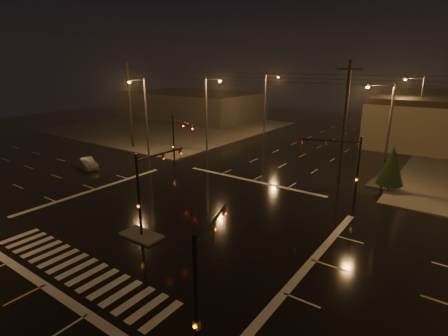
# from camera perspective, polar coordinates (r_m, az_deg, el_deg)

# --- Properties ---
(ground) EXTENTS (140.00, 140.00, 0.00)m
(ground) POSITION_cam_1_polar(r_m,az_deg,el_deg) (28.15, -7.14, -7.91)
(ground) COLOR black
(ground) RESTS_ON ground
(sidewalk_nw) EXTENTS (36.00, 36.00, 0.12)m
(sidewalk_nw) POSITION_cam_1_polar(r_m,az_deg,el_deg) (69.04, -8.78, 6.74)
(sidewalk_nw) COLOR #484540
(sidewalk_nw) RESTS_ON ground
(median_island) EXTENTS (3.00, 1.60, 0.15)m
(median_island) POSITION_cam_1_polar(r_m,az_deg,el_deg) (25.64, -13.28, -10.64)
(median_island) COLOR #484540
(median_island) RESTS_ON ground
(crosswalk) EXTENTS (15.00, 2.60, 0.01)m
(crosswalk) POSITION_cam_1_polar(r_m,az_deg,el_deg) (23.17, -22.84, -14.90)
(crosswalk) COLOR beige
(crosswalk) RESTS_ON ground
(stop_bar_near) EXTENTS (16.00, 0.50, 0.01)m
(stop_bar_near) POSITION_cam_1_polar(r_m,az_deg,el_deg) (22.41, -27.32, -16.65)
(stop_bar_near) COLOR beige
(stop_bar_near) RESTS_ON ground
(stop_bar_far) EXTENTS (16.00, 0.50, 0.01)m
(stop_bar_far) POSITION_cam_1_polar(r_m,az_deg,el_deg) (36.39, 4.61, -2.08)
(stop_bar_far) COLOR beige
(stop_bar_far) RESTS_ON ground
(commercial_block) EXTENTS (30.00, 18.00, 5.60)m
(commercial_block) POSITION_cam_1_polar(r_m,az_deg,el_deg) (80.77, -5.47, 10.22)
(commercial_block) COLOR #3E3936
(commercial_block) RESTS_ON ground
(signal_mast_median) EXTENTS (0.25, 4.59, 6.00)m
(signal_mast_median) POSITION_cam_1_polar(r_m,az_deg,el_deg) (24.78, -12.24, -2.29)
(signal_mast_median) COLOR black
(signal_mast_median) RESTS_ON ground
(signal_mast_ne) EXTENTS (4.84, 1.86, 6.00)m
(signal_mast_ne) POSITION_cam_1_polar(r_m,az_deg,el_deg) (30.93, 19.17, 1.00)
(signal_mast_ne) COLOR black
(signal_mast_ne) RESTS_ON ground
(signal_mast_nw) EXTENTS (4.84, 1.86, 6.00)m
(signal_mast_nw) POSITION_cam_1_polar(r_m,az_deg,el_deg) (40.30, -7.61, 5.24)
(signal_mast_nw) COLOR black
(signal_mast_nw) RESTS_ON ground
(signal_mast_se) EXTENTS (1.55, 3.87, 6.00)m
(signal_mast_se) POSITION_cam_1_polar(r_m,az_deg,el_deg) (14.00, -3.45, -17.77)
(signal_mast_se) COLOR black
(signal_mast_se) RESTS_ON ground
(streetlight_1) EXTENTS (2.77, 0.32, 10.00)m
(streetlight_1) POSITION_cam_1_polar(r_m,az_deg,el_deg) (46.97, -2.62, 9.45)
(streetlight_1) COLOR #38383A
(streetlight_1) RESTS_ON ground
(streetlight_2) EXTENTS (2.77, 0.32, 10.00)m
(streetlight_2) POSITION_cam_1_polar(r_m,az_deg,el_deg) (60.30, 6.96, 10.92)
(streetlight_2) COLOR #38383A
(streetlight_2) RESTS_ON ground
(streetlight_3) EXTENTS (2.77, 0.32, 10.00)m
(streetlight_3) POSITION_cam_1_polar(r_m,az_deg,el_deg) (35.74, 24.83, 5.70)
(streetlight_3) COLOR #38383A
(streetlight_3) RESTS_ON ground
(streetlight_4) EXTENTS (2.77, 0.32, 10.00)m
(streetlight_4) POSITION_cam_1_polar(r_m,az_deg,el_deg) (55.35, 29.00, 8.50)
(streetlight_4) COLOR #38383A
(streetlight_4) RESTS_ON ground
(streetlight_5) EXTENTS (0.32, 2.77, 10.00)m
(streetlight_5) POSITION_cam_1_polar(r_m,az_deg,el_deg) (45.31, -12.90, 8.79)
(streetlight_5) COLOR #38383A
(streetlight_5) RESTS_ON ground
(utility_pole_0) EXTENTS (2.20, 0.32, 12.00)m
(utility_pole_0) POSITION_cam_1_polar(r_m,az_deg,el_deg) (51.62, -15.10, 9.91)
(utility_pole_0) COLOR black
(utility_pole_0) RESTS_ON ground
(utility_pole_1) EXTENTS (2.20, 0.32, 12.00)m
(utility_pole_1) POSITION_cam_1_polar(r_m,az_deg,el_deg) (34.49, 19.04, 6.53)
(utility_pole_1) COLOR black
(utility_pole_1) RESTS_ON ground
(conifer_0) EXTENTS (2.39, 2.39, 4.43)m
(conifer_0) POSITION_cam_1_polar(r_m,az_deg,el_deg) (36.11, 25.68, 0.40)
(conifer_0) COLOR black
(conifer_0) RESTS_ON ground
(car_crossing) EXTENTS (4.22, 2.28, 1.32)m
(car_crossing) POSITION_cam_1_polar(r_m,az_deg,el_deg) (43.31, -21.55, 0.74)
(car_crossing) COLOR #55565D
(car_crossing) RESTS_ON ground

